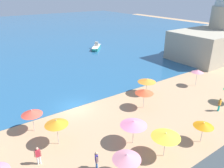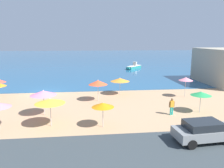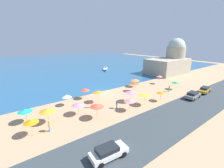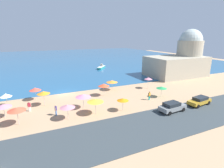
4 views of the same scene
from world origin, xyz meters
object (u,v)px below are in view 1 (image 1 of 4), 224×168
beach_umbrella_15 (56,122)px  bather_1 (96,160)px  beach_umbrella_3 (134,123)px  beach_umbrella_5 (204,125)px  bather_2 (220,104)px  skiff_nearshore (96,47)px  beach_umbrella_6 (147,80)px  beach_umbrella_9 (127,157)px  beach_umbrella_8 (198,71)px  harbor_fortress (219,34)px  beach_umbrella_11 (166,135)px  beach_umbrella_0 (32,112)px  bather_3 (38,155)px  beach_umbrella_10 (144,91)px

beach_umbrella_15 → bather_1: size_ratio=1.57×
beach_umbrella_3 → beach_umbrella_5: beach_umbrella_3 is taller
bather_2 → skiff_nearshore: (3.34, 32.79, -0.44)m
beach_umbrella_6 → skiff_nearshore: (7.03, 24.57, -1.47)m
beach_umbrella_6 → beach_umbrella_9: beach_umbrella_6 is taller
beach_umbrella_8 → harbor_fortress: size_ratio=0.15×
bather_2 → beach_umbrella_11: bearing=-171.9°
beach_umbrella_3 → beach_umbrella_8: (15.90, 4.73, 0.14)m
beach_umbrella_6 → beach_umbrella_8: size_ratio=0.95×
beach_umbrella_8 → beach_umbrella_9: 20.34m
beach_umbrella_5 → beach_umbrella_11: (-4.20, 0.67, 0.25)m
beach_umbrella_9 → beach_umbrella_0: bearing=111.1°
beach_umbrella_11 → skiff_nearshore: (14.15, 34.32, -1.65)m
beach_umbrella_15 → beach_umbrella_0: bearing=109.7°
beach_umbrella_3 → skiff_nearshore: size_ratio=0.49×
beach_umbrella_6 → beach_umbrella_5: bearing=-105.6°
bather_1 → beach_umbrella_5: bearing=-15.4°
bather_3 → skiff_nearshore: size_ratio=0.33×
beach_umbrella_15 → bather_3: 3.03m
beach_umbrella_10 → harbor_fortress: (27.62, 7.79, 2.38)m
beach_umbrella_11 → harbor_fortress: 35.21m
beach_umbrella_6 → harbor_fortress: harbor_fortress is taller
beach_umbrella_5 → bather_2: 7.03m
beach_umbrella_8 → harbor_fortress: (16.97, 7.36, 2.26)m
beach_umbrella_6 → bather_1: beach_umbrella_6 is taller
beach_umbrella_0 → beach_umbrella_15: beach_umbrella_15 is taller
beach_umbrella_8 → beach_umbrella_9: (-18.89, -7.52, -0.34)m
beach_umbrella_11 → skiff_nearshore: 37.16m
beach_umbrella_9 → beach_umbrella_11: size_ratio=0.91×
beach_umbrella_3 → beach_umbrella_15: beach_umbrella_15 is taller
beach_umbrella_8 → beach_umbrella_10: bearing=-177.7°
beach_umbrella_8 → skiff_nearshore: beach_umbrella_8 is taller
beach_umbrella_9 → harbor_fortress: (35.87, 14.88, 2.61)m
beach_umbrella_3 → beach_umbrella_9: 4.10m
beach_umbrella_6 → skiff_nearshore: 25.60m
beach_umbrella_9 → bather_1: beach_umbrella_9 is taller
beach_umbrella_11 → harbor_fortress: (31.82, 14.88, 2.43)m
beach_umbrella_15 → skiff_nearshore: size_ratio=0.52×
beach_umbrella_3 → harbor_fortress: bearing=20.2°
beach_umbrella_11 → bather_3: 10.35m
beach_umbrella_15 → beach_umbrella_5: bearing=-33.7°
beach_umbrella_10 → bather_2: 8.73m
skiff_nearshore → bather_3: bearing=-128.3°
bather_1 → beach_umbrella_10: bearing=28.0°
bather_2 → skiff_nearshore: 32.96m
beach_umbrella_10 → skiff_nearshore: 29.04m
beach_umbrella_6 → bather_2: beach_umbrella_6 is taller
beach_umbrella_5 → bather_2: bearing=18.4°
beach_umbrella_5 → bather_1: (-9.61, 2.66, -0.94)m
skiff_nearshore → beach_umbrella_3: bearing=-115.7°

